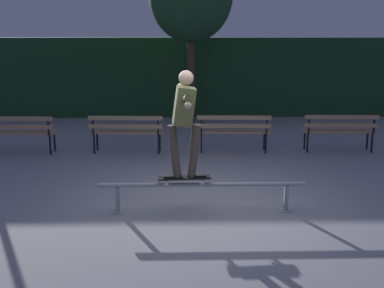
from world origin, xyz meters
name	(u,v)px	position (x,y,z in m)	size (l,w,h in m)	color
ground_plane	(202,208)	(0.00, 0.00, 0.00)	(90.00, 90.00, 0.00)	gray
hedge_backdrop	(190,76)	(0.00, 8.63, 1.21)	(24.00, 1.20, 2.42)	#193D1E
grind_rail	(202,189)	(0.00, -0.15, 0.35)	(3.05, 0.18, 0.45)	gray
skateboard	(184,178)	(-0.27, -0.15, 0.52)	(0.79, 0.25, 0.09)	black
skateboarder	(184,115)	(-0.26, -0.15, 1.46)	(0.63, 1.41, 1.56)	black
park_bench_leftmost	(18,130)	(-3.83, 3.50, 0.54)	(1.62, 0.49, 0.88)	black
park_bench_left_center	(126,129)	(-1.49, 3.50, 0.54)	(1.62, 0.49, 0.88)	black
park_bench_right_center	(234,129)	(0.85, 3.50, 0.54)	(1.62, 0.49, 0.88)	black
park_bench_rightmost	(340,128)	(3.19, 3.50, 0.54)	(1.62, 0.49, 0.88)	black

